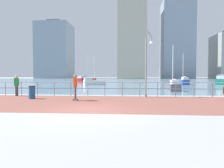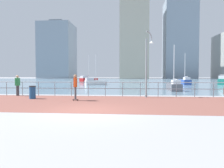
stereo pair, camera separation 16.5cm
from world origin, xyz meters
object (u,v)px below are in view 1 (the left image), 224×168
bystander (17,84)px  sailboat_white (183,81)px  sailboat_teal (173,86)px  skateboarder (75,85)px  lamppost (147,61)px  sailboat_blue (94,82)px  sailboat_red (87,80)px  trash_bin (32,92)px

bystander → sailboat_white: 29.59m
sailboat_teal → skateboarder: bearing=-131.0°
lamppost → sailboat_blue: size_ratio=0.95×
sailboat_red → lamppost: bearing=-70.6°
sailboat_teal → lamppost: bearing=-115.9°
bystander → sailboat_red: sailboat_red is taller
skateboarder → lamppost: bearing=27.8°
sailboat_blue → sailboat_red: bearing=107.0°
trash_bin → sailboat_teal: bearing=37.1°
trash_bin → sailboat_teal: 14.70m
trash_bin → sailboat_teal: (11.72, 8.88, 0.01)m
skateboarder → sailboat_red: size_ratio=0.27×
lamppost → sailboat_blue: bearing=110.8°
lamppost → sailboat_teal: lamppost is taller
sailboat_blue → sailboat_red: 12.99m
sailboat_red → sailboat_blue: bearing=-73.0°
sailboat_blue → sailboat_red: (-3.80, 12.42, 0.12)m
lamppost → trash_bin: 8.83m
bystander → sailboat_blue: 19.77m
lamppost → sailboat_white: (8.55, 22.72, -2.25)m
skateboarder → sailboat_white: (13.52, 25.33, -0.50)m
sailboat_white → sailboat_red: size_ratio=0.88×
trash_bin → sailboat_white: bearing=55.5°
bystander → sailboat_blue: (3.07, 19.53, -0.49)m
bystander → sailboat_red: size_ratio=0.26×
lamppost → bystander: size_ratio=2.99×
sailboat_white → bystander: bearing=-130.3°
lamppost → sailboat_teal: size_ratio=1.01×
sailboat_teal → sailboat_blue: bearing=130.7°
bystander → trash_bin: size_ratio=1.82×
sailboat_red → sailboat_teal: size_ratio=1.30×
lamppost → skateboarder: 5.88m
trash_bin → sailboat_red: (-2.98, 33.95, 0.15)m
skateboarder → sailboat_red: (-6.33, 34.71, -0.43)m
bystander → trash_bin: 3.06m
lamppost → bystander: bearing=179.2°
trash_bin → sailboat_red: size_ratio=0.14×
sailboat_blue → sailboat_teal: bearing=-49.3°
lamppost → sailboat_red: size_ratio=0.78×
sailboat_blue → trash_bin: bearing=-92.2°
lamppost → skateboarder: size_ratio=2.90×
bystander → trash_bin: bystander is taller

